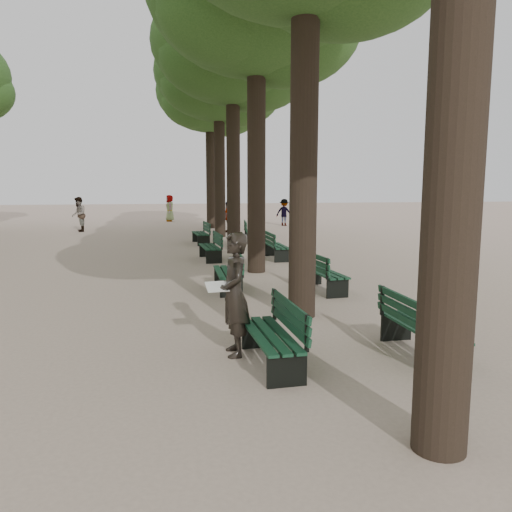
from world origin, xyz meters
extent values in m
plane|color=tan|center=(0.00, 0.00, 0.00)|extent=(120.00, 120.00, 0.00)
cylinder|color=#33261C|center=(1.50, -2.00, 3.75)|extent=(0.52, 0.52, 7.50)
cylinder|color=#33261C|center=(1.50, 3.00, 3.75)|extent=(0.52, 0.52, 7.50)
cylinder|color=#33261C|center=(1.50, 8.00, 3.75)|extent=(0.52, 0.52, 7.50)
cylinder|color=#33261C|center=(1.50, 13.00, 3.75)|extent=(0.52, 0.52, 7.50)
ellipsoid|color=#244B1A|center=(1.50, 13.00, 7.70)|extent=(6.00, 6.00, 4.50)
cylinder|color=#33261C|center=(1.50, 18.00, 3.75)|extent=(0.52, 0.52, 7.50)
ellipsoid|color=#244B1A|center=(1.50, 18.00, 7.70)|extent=(6.00, 6.00, 4.50)
cylinder|color=#33261C|center=(1.50, 23.00, 3.75)|extent=(0.52, 0.52, 7.50)
ellipsoid|color=#244B1A|center=(1.50, 23.00, 7.70)|extent=(6.00, 6.00, 4.50)
cube|color=black|center=(0.35, 0.49, 0.23)|extent=(0.61, 1.82, 0.45)
cube|color=black|center=(0.35, 0.49, 0.45)|extent=(0.63, 1.83, 0.04)
cube|color=black|center=(0.63, 0.50, 0.72)|extent=(0.13, 1.80, 0.40)
cube|color=black|center=(0.35, 5.61, 0.23)|extent=(0.54, 1.81, 0.45)
cube|color=black|center=(0.35, 5.61, 0.45)|extent=(0.56, 1.81, 0.04)
cube|color=black|center=(0.63, 5.60, 0.72)|extent=(0.06, 1.80, 0.40)
cube|color=black|center=(0.35, 10.54, 0.23)|extent=(0.65, 1.83, 0.45)
cube|color=black|center=(0.35, 10.54, 0.45)|extent=(0.67, 1.83, 0.04)
cube|color=black|center=(0.63, 10.56, 0.72)|extent=(0.17, 1.80, 0.40)
cube|color=black|center=(0.35, 15.22, 0.23)|extent=(0.67, 1.84, 0.45)
cube|color=black|center=(0.35, 15.22, 0.45)|extent=(0.69, 1.84, 0.04)
cube|color=black|center=(0.63, 15.24, 0.72)|extent=(0.19, 1.80, 0.40)
cube|color=black|center=(2.65, 0.47, 0.23)|extent=(0.55, 1.81, 0.45)
cube|color=black|center=(2.65, 0.47, 0.45)|extent=(0.57, 1.81, 0.04)
cube|color=black|center=(2.37, 0.47, 0.72)|extent=(0.07, 1.80, 0.40)
cube|color=black|center=(2.65, 5.13, 0.23)|extent=(0.68, 1.84, 0.45)
cube|color=black|center=(2.65, 5.13, 0.45)|extent=(0.70, 1.84, 0.04)
cube|color=black|center=(2.37, 5.10, 0.72)|extent=(0.20, 1.80, 0.40)
cube|color=black|center=(2.65, 10.37, 0.23)|extent=(0.55, 1.81, 0.45)
cube|color=black|center=(2.65, 10.37, 0.45)|extent=(0.57, 1.81, 0.04)
cube|color=black|center=(2.37, 10.37, 0.72)|extent=(0.07, 1.80, 0.40)
cube|color=black|center=(2.65, 15.59, 0.23)|extent=(0.71, 1.85, 0.45)
cube|color=black|center=(2.65, 15.59, 0.45)|extent=(0.73, 1.85, 0.04)
cube|color=black|center=(2.37, 15.62, 0.72)|extent=(0.23, 1.79, 0.40)
imported|color=black|center=(-0.07, 1.03, 0.92)|extent=(0.40, 0.75, 1.84)
cube|color=white|center=(-0.32, 1.03, 1.05)|extent=(0.37, 0.29, 0.12)
imported|color=#262628|center=(6.07, 23.81, 0.82)|extent=(1.07, 0.84, 1.63)
imported|color=#262628|center=(2.16, 20.12, 0.82)|extent=(0.73, 1.01, 1.64)
imported|color=#262628|center=(-0.84, 28.59, 0.90)|extent=(0.47, 0.92, 1.81)
imported|color=#262628|center=(-5.69, 21.82, 0.93)|extent=(0.51, 0.95, 1.86)
camera|label=1|loc=(-1.02, -6.12, 2.54)|focal=35.00mm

